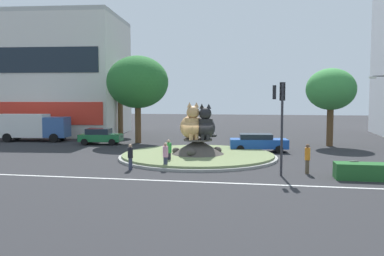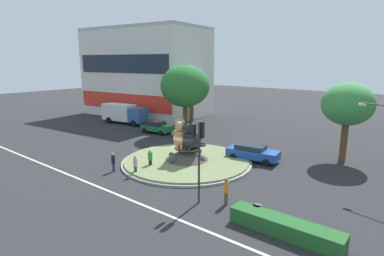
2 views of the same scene
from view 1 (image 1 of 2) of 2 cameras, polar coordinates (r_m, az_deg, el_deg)
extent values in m
plane|color=#28282B|center=(29.61, 0.86, -4.35)|extent=(160.00, 160.00, 0.00)
cube|color=silver|center=(21.53, -2.78, -7.65)|extent=(112.00, 0.20, 0.01)
cylinder|color=gray|center=(29.60, 0.86, -4.18)|extent=(11.78, 11.78, 0.18)
cylinder|color=#707F51|center=(29.58, 0.86, -3.87)|extent=(11.30, 11.30, 0.15)
cone|color=#423D38|center=(29.49, 0.86, -2.66)|extent=(3.90, 3.90, 1.11)
cylinder|color=#423D38|center=(29.44, 0.86, -1.70)|extent=(2.15, 2.15, 0.12)
ellipsoid|color=#423D38|center=(29.70, 3.69, -3.21)|extent=(0.63, 0.61, 0.51)
ellipsoid|color=#423D38|center=(31.21, 1.15, -2.61)|extent=(0.93, 0.90, 0.74)
ellipsoid|color=#423D38|center=(29.60, -2.33, -3.28)|extent=(0.56, 0.47, 0.45)
ellipsoid|color=#423D38|center=(28.10, -0.11, -3.59)|extent=(0.68, 0.70, 0.55)
ellipsoid|color=tan|center=(29.46, -0.20, 0.11)|extent=(2.39, 2.79, 1.73)
cylinder|color=tan|center=(28.99, 0.05, 0.42)|extent=(1.50, 1.50, 1.08)
sphere|color=tan|center=(28.78, 0.14, 2.27)|extent=(0.95, 0.95, 0.95)
torus|color=tan|center=(30.55, 0.02, -1.04)|extent=(1.12, 1.12, 0.22)
cone|color=tan|center=(28.83, 0.64, 3.37)|extent=(0.52, 0.52, 0.39)
cone|color=tan|center=(28.69, -0.36, 3.37)|extent=(0.52, 0.52, 0.39)
cylinder|color=tan|center=(28.74, 0.64, -1.29)|extent=(0.30, 0.30, 0.43)
cylinder|color=tan|center=(28.63, -0.12, -1.31)|extent=(0.30, 0.30, 0.43)
ellipsoid|color=black|center=(29.38, 1.96, 0.03)|extent=(1.70, 2.43, 1.66)
cylinder|color=black|center=(28.91, 1.94, 0.33)|extent=(1.19, 1.19, 1.03)
sphere|color=black|center=(28.70, 1.93, 2.10)|extent=(0.91, 0.91, 0.91)
torus|color=black|center=(30.36, 2.71, -1.09)|extent=(1.16, 1.16, 0.21)
cone|color=black|center=(28.68, 2.43, 3.16)|extent=(0.41, 0.41, 0.37)
cone|color=black|center=(28.69, 1.43, 3.16)|extent=(0.41, 0.41, 0.37)
cylinder|color=black|center=(28.61, 2.29, -1.34)|extent=(0.29, 0.29, 0.41)
cylinder|color=black|center=(28.62, 1.53, -1.34)|extent=(0.29, 0.29, 0.41)
cylinder|color=#2D2D33|center=(23.14, 12.85, -0.19)|extent=(0.14, 0.14, 5.38)
cube|color=black|center=(23.29, 12.93, 5.17)|extent=(0.33, 0.25, 1.05)
sphere|color=red|center=(23.38, 12.94, 5.94)|extent=(0.18, 0.18, 0.18)
sphere|color=#392706|center=(23.37, 12.93, 5.17)|extent=(0.18, 0.18, 0.18)
sphere|color=black|center=(23.37, 12.92, 4.40)|extent=(0.18, 0.18, 0.18)
cube|color=black|center=(23.07, 11.82, 5.07)|extent=(0.21, 0.29, 0.80)
cube|color=silver|center=(53.26, -20.90, 6.76)|extent=(21.03, 13.37, 13.99)
cube|color=red|center=(48.03, -23.77, 1.96)|extent=(19.15, 1.94, 2.52)
cube|color=#19232D|center=(48.21, -23.97, 8.96)|extent=(18.35, 1.82, 2.80)
cube|color=#B2B2AD|center=(54.09, -21.11, 14.45)|extent=(21.03, 13.37, 0.50)
cylinder|color=brown|center=(39.04, 19.30, 0.08)|extent=(0.60, 0.60, 3.50)
ellipsoid|color=#3D8E42|center=(38.96, 19.43, 5.32)|extent=(4.55, 4.55, 3.86)
cylinder|color=brown|center=(47.72, -10.30, 1.44)|extent=(0.60, 0.60, 4.26)
ellipsoid|color=#3D8E42|center=(47.69, -10.36, 6.08)|extent=(4.33, 4.33, 3.68)
cylinder|color=brown|center=(39.83, -7.80, 0.46)|extent=(0.60, 0.60, 3.63)
ellipsoid|color=#286B2D|center=(39.77, -7.86, 6.60)|extent=(6.11, 6.11, 5.19)
cube|color=silver|center=(33.82, 24.64, 6.65)|extent=(0.50, 0.24, 0.16)
cylinder|color=brown|center=(24.39, 16.31, -5.42)|extent=(0.23, 0.23, 0.83)
cylinder|color=orange|center=(24.28, 16.35, -3.62)|extent=(0.31, 0.31, 0.72)
sphere|color=brown|center=(24.22, 16.37, -2.50)|extent=(0.24, 0.24, 0.24)
cylinder|color=#33384C|center=(24.93, -3.84, -5.09)|extent=(0.26, 0.26, 0.78)
cylinder|color=pink|center=(24.83, -3.85, -3.42)|extent=(0.35, 0.35, 0.68)
sphere|color=tan|center=(24.77, -3.86, -2.38)|extent=(0.23, 0.23, 0.23)
cylinder|color=black|center=(26.83, -3.40, -4.43)|extent=(0.30, 0.30, 0.78)
cylinder|color=#288C38|center=(26.73, -3.40, -2.89)|extent=(0.40, 0.40, 0.68)
sphere|color=tan|center=(26.67, -3.41, -1.93)|extent=(0.22, 0.22, 0.22)
cylinder|color=#33384C|center=(25.00, -8.88, -5.15)|extent=(0.24, 0.24, 0.75)
cylinder|color=black|center=(24.89, -8.90, -3.55)|extent=(0.32, 0.32, 0.65)
sphere|color=tan|center=(24.84, -8.91, -2.56)|extent=(0.22, 0.22, 0.22)
cube|color=#1E6B38|center=(39.24, -13.02, -1.36)|extent=(4.20, 2.30, 0.67)
cube|color=#19232D|center=(39.25, -13.32, -0.47)|extent=(2.42, 1.88, 0.56)
cylinder|color=black|center=(39.81, -10.80, -1.74)|extent=(0.66, 0.29, 0.64)
cylinder|color=black|center=(38.03, -11.50, -2.03)|extent=(0.66, 0.29, 0.64)
cylinder|color=black|center=(40.56, -14.43, -1.69)|extent=(0.66, 0.29, 0.64)
cylinder|color=black|center=(38.80, -15.28, -1.97)|extent=(0.66, 0.29, 0.64)
cube|color=#19479E|center=(33.39, 9.60, -2.22)|extent=(4.91, 2.33, 0.76)
cube|color=#19232D|center=(33.31, 9.21, -1.21)|extent=(2.82, 1.88, 0.43)
cylinder|color=black|center=(34.52, 12.03, -2.67)|extent=(0.66, 0.29, 0.64)
cylinder|color=black|center=(32.75, 12.48, -3.06)|extent=(0.66, 0.29, 0.64)
cylinder|color=black|center=(34.21, 6.83, -2.67)|extent=(0.66, 0.29, 0.64)
cylinder|color=black|center=(32.42, 7.00, -3.06)|extent=(0.66, 0.29, 0.64)
cube|color=#335693|center=(43.23, -18.92, 0.13)|extent=(2.46, 2.36, 2.07)
cube|color=silver|center=(44.74, -23.31, 0.33)|extent=(5.39, 2.72, 2.36)
cylinder|color=black|center=(44.25, -18.29, -1.11)|extent=(0.93, 0.41, 0.90)
cylinder|color=black|center=(42.31, -19.32, -1.37)|extent=(0.93, 0.41, 0.90)
cylinder|color=black|center=(46.26, -23.92, -1.03)|extent=(0.93, 0.41, 0.90)
cylinder|color=black|center=(44.41, -25.15, -1.28)|extent=(0.93, 0.41, 0.90)
cylinder|color=#2D4233|center=(24.29, 22.27, -5.52)|extent=(0.56, 0.56, 0.90)
camera|label=2|loc=(15.52, 69.20, 18.95)|focal=29.16mm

